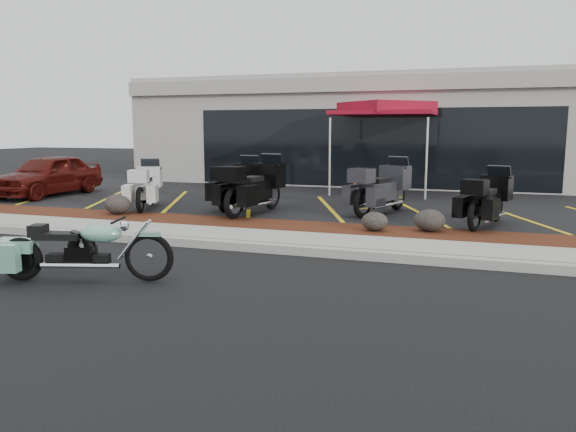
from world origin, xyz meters
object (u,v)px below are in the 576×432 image
(popup_canopy, at_px, (386,110))
(touring_white, at_px, (151,182))
(hero_cruiser, at_px, (149,250))
(parked_car, at_px, (48,175))
(traffic_cone, at_px, (355,188))

(popup_canopy, bearing_deg, touring_white, -157.78)
(touring_white, bearing_deg, hero_cruiser, -170.70)
(hero_cruiser, distance_m, parked_car, 10.49)
(parked_car, bearing_deg, popup_canopy, 24.45)
(hero_cruiser, xyz_separation_m, touring_white, (-3.83, 6.14, 0.30))
(hero_cruiser, bearing_deg, parked_car, 122.56)
(touring_white, bearing_deg, traffic_cone, -73.92)
(touring_white, distance_m, parked_car, 4.12)
(hero_cruiser, bearing_deg, traffic_cone, 69.07)
(hero_cruiser, height_order, popup_canopy, popup_canopy)
(hero_cruiser, relative_size, popup_canopy, 0.68)
(parked_car, distance_m, traffic_cone, 9.21)
(traffic_cone, distance_m, popup_canopy, 2.67)
(parked_car, distance_m, popup_canopy, 10.43)
(parked_car, xyz_separation_m, popup_canopy, (9.41, 4.08, 1.93))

